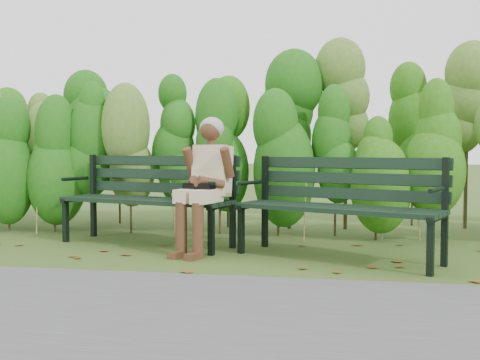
# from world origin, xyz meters

# --- Properties ---
(ground) EXTENTS (80.00, 80.00, 0.00)m
(ground) POSITION_xyz_m (0.00, 0.00, 0.00)
(ground) COLOR #39521E
(footpath) EXTENTS (60.00, 2.50, 0.01)m
(footpath) POSITION_xyz_m (0.00, -2.20, 0.01)
(footpath) COLOR #474749
(footpath) RESTS_ON ground
(hedge_band) EXTENTS (11.04, 1.67, 2.42)m
(hedge_band) POSITION_xyz_m (0.00, 1.86, 1.26)
(hedge_band) COLOR #47381E
(hedge_band) RESTS_ON ground
(leaf_litter) EXTENTS (5.28, 2.21, 0.01)m
(leaf_litter) POSITION_xyz_m (0.48, 0.09, 0.00)
(leaf_litter) COLOR brown
(leaf_litter) RESTS_ON ground
(bench_left) EXTENTS (2.12, 1.19, 1.01)m
(bench_left) POSITION_xyz_m (-1.07, 0.60, 0.60)
(bench_left) COLOR black
(bench_left) RESTS_ON ground
(bench_right) EXTENTS (2.10, 1.39, 1.00)m
(bench_right) POSITION_xyz_m (1.06, 0.10, 0.59)
(bench_right) COLOR black
(bench_right) RESTS_ON ground
(seated_woman) EXTENTS (0.59, 0.86, 1.42)m
(seated_woman) POSITION_xyz_m (-0.34, 0.18, 0.81)
(seated_woman) COLOR beige
(seated_woman) RESTS_ON ground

